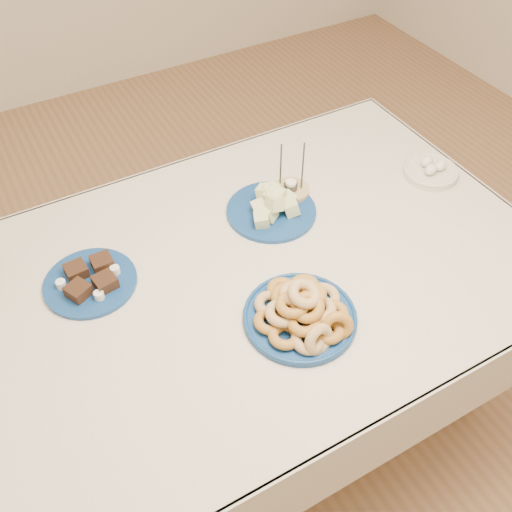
{
  "coord_description": "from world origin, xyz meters",
  "views": [
    {
      "loc": [
        -0.5,
        -0.95,
        1.93
      ],
      "look_at": [
        0.0,
        -0.05,
        0.85
      ],
      "focal_mm": 40.0,
      "sensor_mm": 36.0,
      "label": 1
    }
  ],
  "objects_px": {
    "brownie_plate": "(91,280)",
    "egg_bowl": "(431,171)",
    "dining_table": "(248,294)",
    "donut_platter": "(302,312)",
    "melon_plate": "(272,206)",
    "candle_holder": "(290,191)"
  },
  "relations": [
    {
      "from": "melon_plate",
      "to": "egg_bowl",
      "type": "bearing_deg",
      "value": -9.87
    },
    {
      "from": "dining_table",
      "to": "egg_bowl",
      "type": "relative_size",
      "value": 7.74
    },
    {
      "from": "candle_holder",
      "to": "donut_platter",
      "type": "bearing_deg",
      "value": -118.33
    },
    {
      "from": "melon_plate",
      "to": "candle_holder",
      "type": "xyz_separation_m",
      "value": [
        0.09,
        0.04,
        -0.01
      ]
    },
    {
      "from": "dining_table",
      "to": "melon_plate",
      "type": "xyz_separation_m",
      "value": [
        0.18,
        0.17,
        0.13
      ]
    },
    {
      "from": "dining_table",
      "to": "donut_platter",
      "type": "xyz_separation_m",
      "value": [
        0.04,
        -0.23,
        0.14
      ]
    },
    {
      "from": "dining_table",
      "to": "donut_platter",
      "type": "height_order",
      "value": "donut_platter"
    },
    {
      "from": "donut_platter",
      "to": "candle_holder",
      "type": "xyz_separation_m",
      "value": [
        0.24,
        0.44,
        -0.02
      ]
    },
    {
      "from": "donut_platter",
      "to": "egg_bowl",
      "type": "height_order",
      "value": "donut_platter"
    },
    {
      "from": "dining_table",
      "to": "donut_platter",
      "type": "distance_m",
      "value": 0.27
    },
    {
      "from": "donut_platter",
      "to": "brownie_plate",
      "type": "bearing_deg",
      "value": 138.18
    },
    {
      "from": "donut_platter",
      "to": "melon_plate",
      "type": "bearing_deg",
      "value": 70.15
    },
    {
      "from": "candle_holder",
      "to": "egg_bowl",
      "type": "relative_size",
      "value": 0.89
    },
    {
      "from": "egg_bowl",
      "to": "brownie_plate",
      "type": "bearing_deg",
      "value": 175.57
    },
    {
      "from": "donut_platter",
      "to": "candle_holder",
      "type": "relative_size",
      "value": 1.54
    },
    {
      "from": "brownie_plate",
      "to": "egg_bowl",
      "type": "relative_size",
      "value": 1.21
    },
    {
      "from": "melon_plate",
      "to": "candle_holder",
      "type": "height_order",
      "value": "candle_holder"
    },
    {
      "from": "melon_plate",
      "to": "candle_holder",
      "type": "relative_size",
      "value": 1.86
    },
    {
      "from": "brownie_plate",
      "to": "candle_holder",
      "type": "xyz_separation_m",
      "value": [
        0.67,
        0.05,
        0.0
      ]
    },
    {
      "from": "donut_platter",
      "to": "egg_bowl",
      "type": "relative_size",
      "value": 1.38
    },
    {
      "from": "melon_plate",
      "to": "egg_bowl",
      "type": "distance_m",
      "value": 0.56
    },
    {
      "from": "brownie_plate",
      "to": "egg_bowl",
      "type": "distance_m",
      "value": 1.13
    }
  ]
}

